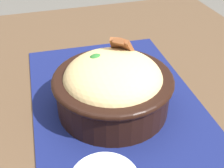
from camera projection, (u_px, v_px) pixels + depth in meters
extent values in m
cube|color=#4C3826|center=(132.00, 111.00, 0.57)|extent=(1.05, 0.82, 0.03)
cylinder|color=#412F20|center=(170.00, 94.00, 1.23)|extent=(0.04, 0.04, 0.72)
cube|color=#11194C|center=(113.00, 96.00, 0.58)|extent=(0.43, 0.32, 0.00)
cylinder|color=black|center=(112.00, 91.00, 0.53)|extent=(0.20, 0.20, 0.07)
torus|color=black|center=(112.00, 77.00, 0.51)|extent=(0.21, 0.21, 0.01)
ellipsoid|color=tan|center=(112.00, 77.00, 0.51)|extent=(0.23, 0.23, 0.08)
sphere|color=#27692A|center=(97.00, 63.00, 0.51)|extent=(0.03, 0.03, 0.03)
sphere|color=#27692A|center=(125.00, 71.00, 0.49)|extent=(0.03, 0.03, 0.03)
cylinder|color=orange|center=(104.00, 61.00, 0.52)|extent=(0.03, 0.02, 0.01)
cylinder|color=orange|center=(95.00, 62.00, 0.52)|extent=(0.03, 0.03, 0.01)
cylinder|color=orange|center=(123.00, 76.00, 0.48)|extent=(0.04, 0.02, 0.01)
cube|color=brown|center=(129.00, 49.00, 0.53)|extent=(0.04, 0.04, 0.05)
cube|color=brown|center=(123.00, 46.00, 0.53)|extent=(0.05, 0.05, 0.05)
cube|color=brown|center=(117.00, 46.00, 0.54)|extent=(0.04, 0.03, 0.05)
cube|color=silver|center=(116.00, 71.00, 0.64)|extent=(0.01, 0.06, 0.00)
cube|color=silver|center=(100.00, 75.00, 0.63)|extent=(0.01, 0.01, 0.00)
cube|color=silver|center=(91.00, 77.00, 0.63)|extent=(0.02, 0.03, 0.00)
cube|color=silver|center=(79.00, 77.00, 0.63)|extent=(0.00, 0.02, 0.00)
cube|color=silver|center=(80.00, 78.00, 0.62)|extent=(0.00, 0.02, 0.00)
cube|color=silver|center=(80.00, 80.00, 0.62)|extent=(0.00, 0.02, 0.00)
cube|color=silver|center=(81.00, 81.00, 0.61)|extent=(0.00, 0.02, 0.00)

